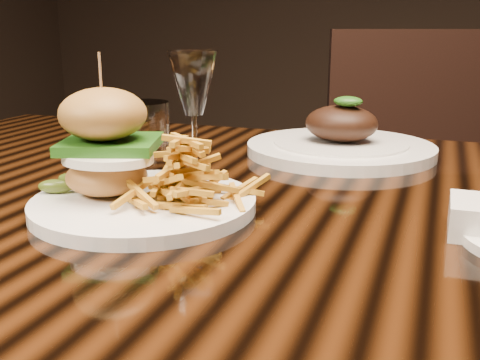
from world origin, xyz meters
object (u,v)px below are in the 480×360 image
(burger_plate, at_px, (141,169))
(dining_table, at_px, (305,256))
(chair_far, at_px, (415,186))
(wine_glass, at_px, (194,88))
(far_dish, at_px, (340,143))

(burger_plate, bearing_deg, dining_table, 26.36)
(dining_table, relative_size, burger_plate, 6.18)
(burger_plate, distance_m, chair_far, 1.06)
(wine_glass, xyz_separation_m, far_dish, (0.15, 0.26, -0.11))
(far_dish, height_order, chair_far, chair_far)
(wine_glass, xyz_separation_m, chair_far, (0.25, 0.88, -0.34))
(dining_table, xyz_separation_m, chair_far, (0.10, 0.89, -0.13))
(far_dish, xyz_separation_m, chair_far, (0.10, 0.62, -0.23))
(chair_far, bearing_deg, far_dish, -116.74)
(dining_table, height_order, burger_plate, burger_plate)
(burger_plate, height_order, far_dish, burger_plate)
(dining_table, height_order, far_dish, far_dish)
(far_dish, bearing_deg, wine_glass, -120.14)
(chair_far, bearing_deg, wine_glass, -123.34)
(wine_glass, distance_m, chair_far, 0.97)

